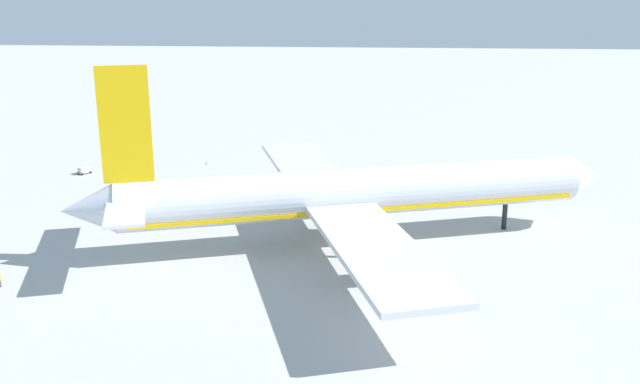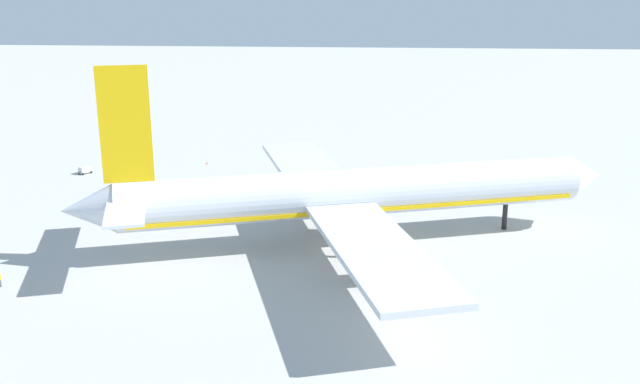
# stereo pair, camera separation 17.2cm
# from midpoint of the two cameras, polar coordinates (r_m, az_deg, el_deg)

# --- Properties ---
(ground_plane) EXTENTS (600.00, 600.00, 0.00)m
(ground_plane) POSITION_cam_midpoint_polar(r_m,az_deg,el_deg) (94.37, 3.05, -4.00)
(ground_plane) COLOR #B2B2AD
(airliner) EXTENTS (71.27, 66.72, 24.08)m
(airliner) POSITION_cam_midpoint_polar(r_m,az_deg,el_deg) (91.82, 2.32, -0.12)
(airliner) COLOR silver
(airliner) RESTS_ON ground
(baggage_cart_0) EXTENTS (2.46, 2.76, 1.28)m
(baggage_cart_0) POSITION_cam_midpoint_polar(r_m,az_deg,el_deg) (134.35, -18.55, 1.72)
(baggage_cart_0) COLOR gray
(baggage_cart_0) RESTS_ON ground
(traffic_cone_0) EXTENTS (0.36, 0.36, 0.55)m
(traffic_cone_0) POSITION_cam_midpoint_polar(r_m,az_deg,el_deg) (136.02, -9.12, 2.37)
(traffic_cone_0) COLOR orange
(traffic_cone_0) RESTS_ON ground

